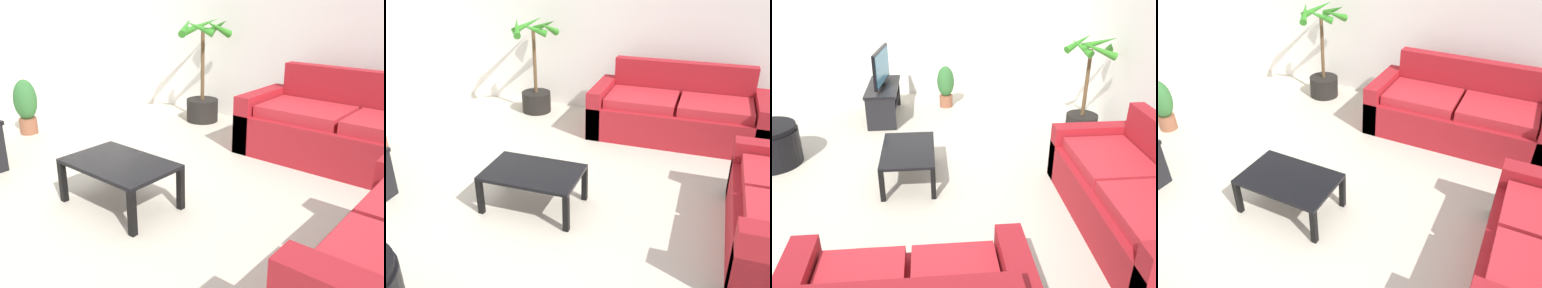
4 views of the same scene
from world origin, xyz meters
The scene contains 6 objects.
ground_plane centered at (0.00, 0.00, 0.00)m, with size 6.60×6.60×0.00m, color beige.
wall_back centered at (0.00, 3.00, 1.35)m, with size 6.00×0.06×2.70m, color silver.
couch_main centered at (1.16, 2.28, 0.30)m, with size 2.15×0.90×0.90m.
coffee_table centered at (0.08, 0.23, 0.33)m, with size 0.88×0.57×0.38m.
potted_palm centered at (-0.92, 2.56, 0.48)m, with size 0.69×0.69×1.37m.
potted_plant_small centered at (-2.23, 0.75, 0.36)m, with size 0.27×0.27×0.67m.
Camera 1 is at (2.48, -1.76, 1.62)m, focal length 39.20 mm.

